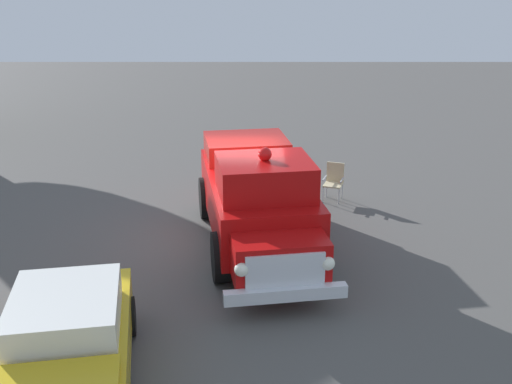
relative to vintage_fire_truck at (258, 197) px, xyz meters
The scene contains 4 objects.
ground_plane 1.50m from the vintage_fire_truck, 137.81° to the left, with size 60.00×60.00×0.00m, color #514F4C.
vintage_fire_truck is the anchor object (origin of this frame).
classic_hot_rod 5.95m from the vintage_fire_truck, 118.11° to the right, with size 2.57×4.61×1.46m.
lawn_chair_spare 3.80m from the vintage_fire_truck, 55.97° to the left, with size 0.63×0.63×1.02m.
Camera 1 is at (0.64, -13.49, 5.92)m, focal length 43.36 mm.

